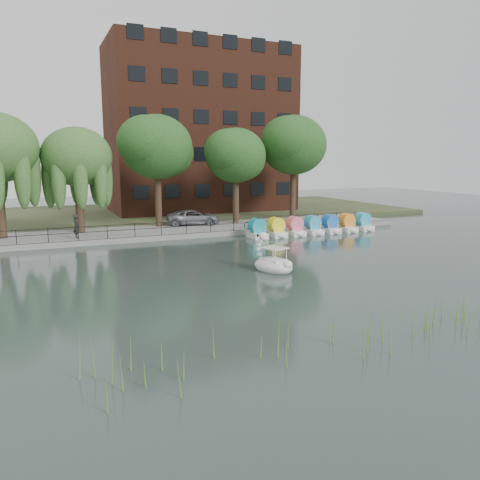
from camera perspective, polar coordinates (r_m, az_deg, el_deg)
ground_plane at (r=24.66m, az=2.68°, el=-4.52°), size 120.00×120.00×0.00m
promenade at (r=39.32m, az=-7.71°, el=1.11°), size 40.00×6.00×0.40m
kerb at (r=36.53m, az=-6.43°, el=0.47°), size 40.00×0.25×0.40m
land_strip at (r=52.82m, az=-11.92°, el=3.19°), size 60.00×22.00×0.36m
railing at (r=36.58m, az=-6.55°, el=1.98°), size 32.00×0.05×1.00m
apartment_building at (r=54.40m, az=-4.84°, el=13.24°), size 20.00×10.07×18.00m
willow_mid at (r=38.52m, az=-19.28°, el=9.51°), size 5.32×5.32×8.15m
broadleaf_center at (r=40.57m, az=-10.12°, el=11.04°), size 6.00×6.00×9.25m
broadleaf_right at (r=42.30m, az=-0.52°, el=10.22°), size 5.40×5.40×8.32m
broadleaf_far at (r=46.13m, az=6.57°, el=11.38°), size 6.30×6.30×9.71m
minivan at (r=41.38m, az=-5.67°, el=2.91°), size 3.58×5.77×1.49m
bicycle at (r=38.94m, az=1.68°, el=2.15°), size 0.75×1.77×1.00m
pedestrian at (r=36.10m, az=-19.33°, el=1.77°), size 0.65×0.81×1.98m
swan_boat at (r=25.93m, az=4.00°, el=-2.77°), size 2.29×2.84×2.09m
pedal_boat_row at (r=39.03m, az=8.87°, el=1.62°), size 11.35×1.70×1.40m
reed_bank at (r=18.20m, az=22.17°, el=-8.54°), size 24.00×2.40×1.20m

